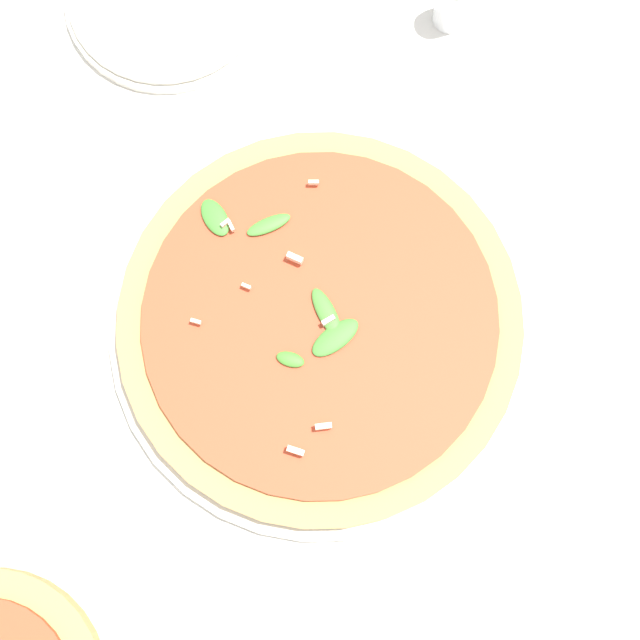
# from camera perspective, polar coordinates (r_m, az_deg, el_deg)

# --- Properties ---
(ground_plane) EXTENTS (6.00, 6.00, 0.00)m
(ground_plane) POSITION_cam_1_polar(r_m,az_deg,el_deg) (0.79, -1.34, 1.24)
(ground_plane) COLOR silver
(pizza_arugula_main) EXTENTS (0.37, 0.37, 0.05)m
(pizza_arugula_main) POSITION_cam_1_polar(r_m,az_deg,el_deg) (0.77, -0.01, -0.22)
(pizza_arugula_main) COLOR silver
(pizza_arugula_main) RESTS_ON ground_plane
(shaker_pepper) EXTENTS (0.03, 0.03, 0.07)m
(shaker_pepper) POSITION_cam_1_polar(r_m,az_deg,el_deg) (0.88, 8.69, 19.59)
(shaker_pepper) COLOR silver
(shaker_pepper) RESTS_ON ground_plane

